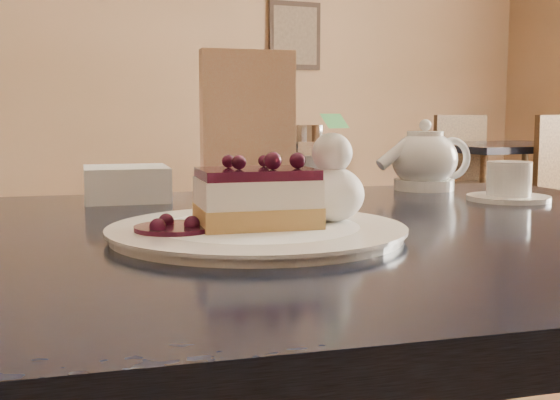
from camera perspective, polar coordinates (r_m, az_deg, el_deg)
name	(u,v)px	position (r m, az deg, el deg)	size (l,w,h in m)	color
main_table	(246,299)	(0.86, -2.74, -8.06)	(1.39, 1.00, 0.82)	black
dessert_plate	(257,232)	(0.79, -1.89, -2.61)	(0.33, 0.33, 0.01)	white
cheesecake_slice	(257,198)	(0.78, -1.90, 0.15)	(0.14, 0.11, 0.07)	tan
whipped_cream	(332,194)	(0.82, 4.22, 0.48)	(0.08, 0.08, 0.07)	white
berry_sauce	(175,228)	(0.76, -8.56, -2.29)	(0.09, 0.09, 0.01)	#3E0E24
tea_set	(440,166)	(1.28, 12.84, 2.75)	(0.21, 0.31, 0.11)	white
menu_card	(248,125)	(1.14, -2.61, 6.10)	(0.15, 0.03, 0.24)	beige
sugar_shaker	(304,160)	(1.18, 1.94, 3.29)	(0.07, 0.07, 0.12)	white
napkin_stack	(126,183)	(1.15, -12.38, 1.32)	(0.13, 0.13, 0.05)	white
bg_table_far_right	(503,252)	(4.77, 17.67, -4.04)	(1.06, 1.87, 1.25)	black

